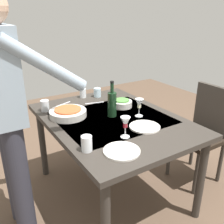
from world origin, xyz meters
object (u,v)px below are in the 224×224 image
dinner_plate_near (145,127)px  dining_table (112,126)px  person_server (8,109)px  water_cup_far_left (83,93)px  water_cup_near_left (97,92)px  wine_glass_left (125,123)px  dinner_plate_far (122,151)px  serving_bowl_pasta (68,113)px  water_cup_near_right (45,106)px  chair_near (204,128)px  water_cup_far_right (87,144)px  side_bowl_salad (122,103)px  wine_bottle (112,103)px  wine_glass_right (139,104)px

dinner_plate_near → dining_table: bearing=20.9°
person_server → water_cup_far_left: person_server is taller
water_cup_near_left → wine_glass_left: bearing=163.1°
dinner_plate_far → serving_bowl_pasta: bearing=5.0°
person_server → water_cup_near_right: 0.53m
chair_near → wine_glass_left: size_ratio=6.03×
water_cup_far_right → side_bowl_salad: (0.52, -0.61, -0.02)m
water_cup_near_right → water_cup_far_left: bearing=-70.1°
person_server → serving_bowl_pasta: 0.52m
person_server → water_cup_far_left: 0.96m
serving_bowl_pasta → dinner_plate_far: serving_bowl_pasta is taller
person_server → dinner_plate_far: size_ratio=7.34×
water_cup_far_right → serving_bowl_pasta: 0.58m
wine_glass_left → dinner_plate_near: size_ratio=0.66×
dining_table → water_cup_near_left: bearing=-16.7°
wine_bottle → serving_bowl_pasta: bearing=59.7°
water_cup_far_left → side_bowl_salad: bearing=-156.9°
serving_bowl_pasta → side_bowl_salad: bearing=-95.5°
water_cup_far_left → serving_bowl_pasta: size_ratio=0.30×
water_cup_far_left → dining_table: bearing=177.3°
wine_bottle → wine_glass_right: (-0.12, -0.18, -0.01)m
person_server → dinner_plate_near: (-0.35, -0.86, -0.21)m
side_bowl_salad → water_cup_near_right: bearing=66.6°
wine_glass_right → wine_glass_left: bearing=128.2°
wine_bottle → wine_glass_right: wine_bottle is taller
chair_near → dinner_plate_far: size_ratio=3.96×
dining_table → water_cup_far_left: 0.60m
dining_table → wine_glass_right: wine_glass_right is taller
wine_glass_left → water_cup_near_right: wine_glass_left is taller
wine_glass_right → water_cup_near_left: bearing=3.9°
person_server → dinner_plate_near: person_server is taller
water_cup_far_left → water_cup_near_right: bearing=109.9°
water_cup_far_left → water_cup_far_right: size_ratio=0.90×
dinner_plate_near → chair_near: bearing=-86.8°
person_server → serving_bowl_pasta: person_server is taller
water_cup_far_right → serving_bowl_pasta: size_ratio=0.33×
chair_near → water_cup_far_right: size_ratio=9.12×
wine_bottle → wine_glass_right: size_ratio=1.96×
chair_near → dinner_plate_near: size_ratio=3.96×
wine_glass_left → wine_glass_right: (0.24, -0.31, 0.00)m
dining_table → person_server: size_ratio=0.80×
chair_near → side_bowl_salad: chair_near is taller
person_server → water_cup_far_right: bearing=-140.0°
chair_near → water_cup_far_left: 1.22m
water_cup_near_right → side_bowl_salad: water_cup_near_right is taller
wine_bottle → dinner_plate_far: size_ratio=1.29×
water_cup_near_left → serving_bowl_pasta: water_cup_near_left is taller
dining_table → serving_bowl_pasta: serving_bowl_pasta is taller
chair_near → side_bowl_salad: bearing=58.7°
chair_near → person_server: (0.31, 1.63, 0.43)m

